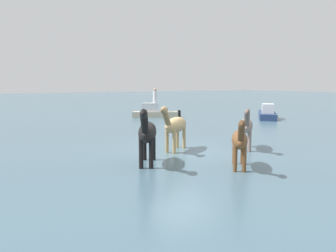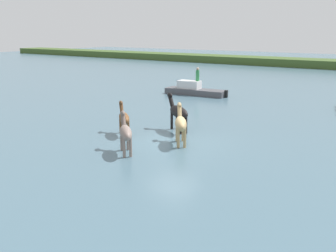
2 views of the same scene
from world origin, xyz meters
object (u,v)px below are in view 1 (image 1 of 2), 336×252
boat_launch_far (155,114)px  person_spotter_bow (155,96)px  horse_chestnut_trailing (246,126)px  horse_mid_herd (147,133)px  horse_gray_outer (175,125)px  horse_dun_straggler (240,140)px  boat_tender_starboard (267,114)px

boat_launch_far → person_spotter_bow: person_spotter_bow is taller
horse_chestnut_trailing → boat_launch_far: size_ratio=0.52×
horse_mid_herd → boat_launch_far: bearing=-177.3°
horse_mid_herd → horse_gray_outer: size_ratio=1.09×
horse_dun_straggler → boat_tender_starboard: (10.47, -12.75, -0.64)m
horse_gray_outer → boat_launch_far: horse_gray_outer is taller
horse_gray_outer → person_spotter_bow: person_spotter_bow is taller
horse_mid_herd → boat_launch_far: horse_mid_herd is taller
person_spotter_bow → horse_gray_outer: bearing=154.5°
horse_dun_straggler → person_spotter_bow: (15.77, -5.57, 0.76)m
horse_mid_herd → boat_tender_starboard: bearing=151.7°
boat_tender_starboard → horse_chestnut_trailing: bearing=-6.5°
person_spotter_bow → boat_tender_starboard: bearing=-126.5°
horse_mid_herd → boat_tender_starboard: 17.31m
horse_gray_outer → horse_chestnut_trailing: (-1.29, -2.72, -0.06)m
horse_mid_herd → boat_launch_far: size_ratio=0.65×
horse_mid_herd → horse_gray_outer: horse_mid_herd is taller
horse_dun_straggler → horse_chestnut_trailing: size_ratio=0.98×
person_spotter_bow → horse_dun_straggler: bearing=160.5°
horse_gray_outer → boat_launch_far: size_ratio=0.60×
horse_dun_straggler → horse_chestnut_trailing: bearing=172.6°
boat_launch_far → person_spotter_bow: size_ratio=3.11×
horse_chestnut_trailing → boat_tender_starboard: horse_chestnut_trailing is taller
horse_gray_outer → boat_launch_far: 13.70m
horse_dun_straggler → boat_launch_far: 16.85m
horse_mid_herd → horse_gray_outer: (1.51, -2.08, -0.05)m
horse_chestnut_trailing → horse_dun_straggler: bearing=-4.5°
horse_mid_herd → boat_launch_far: 16.00m
horse_chestnut_trailing → horse_gray_outer: bearing=-72.1°
horse_dun_straggler → horse_gray_outer: horse_gray_outer is taller
horse_dun_straggler → boat_launch_far: (15.89, -5.58, -0.64)m
boat_launch_far → boat_tender_starboard: 8.98m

